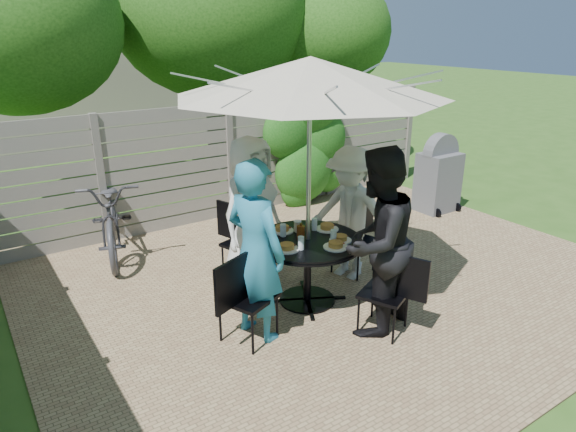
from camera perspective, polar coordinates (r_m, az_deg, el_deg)
backyard_envelope at (r=14.86m, az=-20.38°, el=17.91°), size 60.00×60.00×5.00m
patio_table at (r=5.63m, az=2.19°, el=-4.76°), size 1.46×1.46×0.77m
umbrella at (r=5.12m, az=2.49°, el=15.16°), size 3.42×3.42×2.66m
chair_back at (r=6.31m, az=-4.89°, el=-4.53°), size 0.56×0.71×0.92m
person_back at (r=5.99m, az=-4.12°, el=0.48°), size 1.00×0.80×1.79m
chair_left at (r=5.10m, az=-4.50°, el=-10.88°), size 0.73×0.60×0.95m
person_left at (r=4.89m, az=-3.61°, el=-3.96°), size 0.61×0.76×1.83m
chair_front at (r=5.30m, az=10.66°, el=-10.09°), size 0.57×0.68×0.89m
person_front at (r=5.05m, az=9.81°, el=-2.94°), size 1.10×0.96×1.90m
chair_right at (r=6.47m, az=7.31°, el=-4.03°), size 0.69×0.54×0.90m
person_right at (r=6.16m, az=6.87°, el=0.21°), size 0.89×1.19×1.64m
plate_back at (r=5.73m, az=-0.65°, el=-1.48°), size 0.26×0.26×0.06m
plate_left at (r=5.27m, az=-0.13°, el=-3.52°), size 0.26×0.26×0.06m
plate_front at (r=5.34m, az=5.32°, el=-3.28°), size 0.26×0.26×0.06m
plate_right at (r=5.80m, az=4.36°, el=-1.28°), size 0.26×0.26×0.06m
plate_extra at (r=5.51m, az=5.85°, el=-2.53°), size 0.24×0.24×0.06m
glass_back at (r=5.58m, az=-0.55°, el=-1.60°), size 0.07×0.07×0.14m
glass_left at (r=5.26m, az=1.45°, el=-3.02°), size 0.07×0.07×0.14m
glass_front at (r=5.45m, az=5.08°, el=-2.23°), size 0.07×0.07×0.14m
glass_right at (r=5.76m, az=2.95°, el=-0.90°), size 0.07×0.07×0.14m
syrup_jug at (r=5.49m, az=1.44°, el=-1.88°), size 0.09×0.09×0.16m
coffee_cup at (r=5.71m, az=1.07°, el=-1.19°), size 0.08×0.08×0.12m
bicycle at (r=7.28m, az=-18.89°, el=0.18°), size 1.30×2.22×1.10m
bbq_grill at (r=8.84m, az=16.36°, el=4.24°), size 0.65×0.50×1.32m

